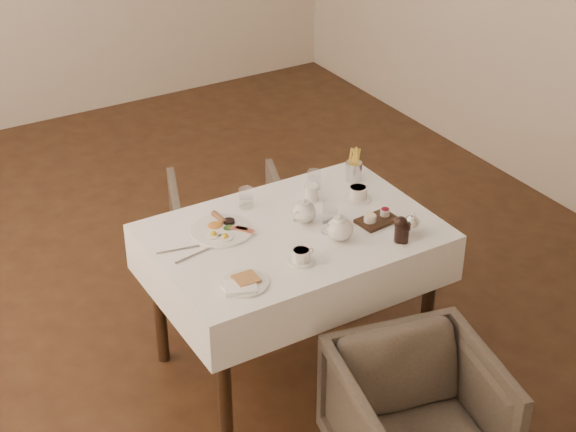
% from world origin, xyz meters
% --- Properties ---
extents(table, '(1.28, 0.88, 0.75)m').
position_xyz_m(table, '(-0.04, -0.94, 0.64)').
color(table, black).
rests_on(table, ground).
extents(armchair_near, '(0.75, 0.77, 0.59)m').
position_xyz_m(armchair_near, '(0.02, -1.81, 0.29)').
color(armchair_near, '#453B33').
rests_on(armchair_near, ground).
extents(armchair_far, '(0.78, 0.79, 0.57)m').
position_xyz_m(armchair_far, '(0.06, -0.08, 0.28)').
color(armchair_far, '#453B33').
rests_on(armchair_far, ground).
extents(breakfast_plate, '(0.28, 0.28, 0.04)m').
position_xyz_m(breakfast_plate, '(-0.32, -0.78, 0.76)').
color(breakfast_plate, white).
rests_on(breakfast_plate, table).
extents(side_plate, '(0.21, 0.20, 0.02)m').
position_xyz_m(side_plate, '(-0.44, -1.20, 0.76)').
color(side_plate, white).
rests_on(side_plate, table).
extents(teapot_centre, '(0.18, 0.16, 0.12)m').
position_xyz_m(teapot_centre, '(0.04, -0.90, 0.82)').
color(teapot_centre, white).
rests_on(teapot_centre, table).
extents(teapot_front, '(0.19, 0.17, 0.13)m').
position_xyz_m(teapot_front, '(0.09, -1.11, 0.82)').
color(teapot_front, white).
rests_on(teapot_front, table).
extents(creamer, '(0.09, 0.09, 0.08)m').
position_xyz_m(creamer, '(0.17, -0.74, 0.80)').
color(creamer, white).
rests_on(creamer, table).
extents(teacup_near, '(0.12, 0.12, 0.06)m').
position_xyz_m(teacup_near, '(-0.14, -1.17, 0.78)').
color(teacup_near, white).
rests_on(teacup_near, table).
extents(teacup_far, '(0.14, 0.14, 0.07)m').
position_xyz_m(teacup_far, '(0.37, -0.85, 0.79)').
color(teacup_far, white).
rests_on(teacup_far, table).
extents(glass_left, '(0.08, 0.08, 0.10)m').
position_xyz_m(glass_left, '(-0.12, -0.64, 0.80)').
color(glass_left, silver).
rests_on(glass_left, table).
extents(glass_mid, '(0.08, 0.08, 0.10)m').
position_xyz_m(glass_mid, '(0.14, -0.96, 0.80)').
color(glass_mid, silver).
rests_on(glass_mid, table).
extents(glass_right, '(0.08, 0.08, 0.09)m').
position_xyz_m(glass_right, '(0.25, -0.65, 0.80)').
color(glass_right, silver).
rests_on(glass_right, table).
extents(condiment_board, '(0.19, 0.14, 0.05)m').
position_xyz_m(condiment_board, '(0.32, -1.07, 0.77)').
color(condiment_board, black).
rests_on(condiment_board, table).
extents(pepper_mill_left, '(0.06, 0.06, 0.13)m').
position_xyz_m(pepper_mill_left, '(0.32, -1.26, 0.82)').
color(pepper_mill_left, black).
rests_on(pepper_mill_left, table).
extents(pepper_mill_right, '(0.06, 0.06, 0.10)m').
position_xyz_m(pepper_mill_right, '(0.32, -1.27, 0.81)').
color(pepper_mill_right, black).
rests_on(pepper_mill_right, table).
extents(silver_pot, '(0.11, 0.10, 0.11)m').
position_xyz_m(silver_pot, '(0.40, -1.23, 0.81)').
color(silver_pot, white).
rests_on(silver_pot, table).
extents(fries_cup, '(0.08, 0.08, 0.17)m').
position_xyz_m(fries_cup, '(0.46, -0.68, 0.83)').
color(fries_cup, silver).
rests_on(fries_cup, table).
extents(cutlery_fork, '(0.19, 0.06, 0.00)m').
position_xyz_m(cutlery_fork, '(-0.56, -0.82, 0.76)').
color(cutlery_fork, silver).
rests_on(cutlery_fork, table).
extents(cutlery_knife, '(0.21, 0.05, 0.00)m').
position_xyz_m(cutlery_knife, '(-0.51, -0.90, 0.76)').
color(cutlery_knife, silver).
rests_on(cutlery_knife, table).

